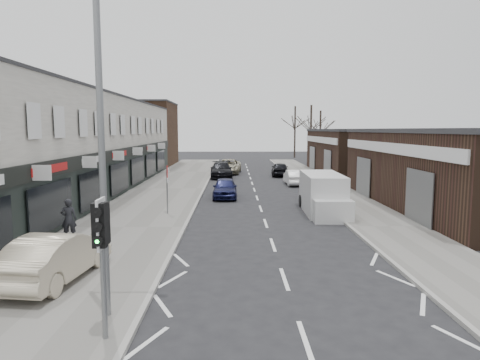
{
  "coord_description": "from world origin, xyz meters",
  "views": [
    {
      "loc": [
        -1.58,
        -10.93,
        4.66
      ],
      "look_at": [
        -1.33,
        6.51,
        2.6
      ],
      "focal_mm": 32.0,
      "sensor_mm": 36.0,
      "label": 1
    }
  ],
  "objects_px": {
    "white_van": "(323,195)",
    "parked_car_right_b": "(280,169)",
    "pedestrian": "(69,219)",
    "parked_car_left_c": "(228,166)",
    "traffic_light": "(101,236)",
    "sedan_on_pavement": "(56,256)",
    "warning_sign": "(168,175)",
    "parked_car_left_a": "(225,188)",
    "street_lamp": "(108,131)",
    "parked_car_left_b": "(221,170)",
    "parked_car_right_a": "(294,177)"
  },
  "relations": [
    {
      "from": "sedan_on_pavement",
      "to": "parked_car_left_c",
      "type": "bearing_deg",
      "value": -91.07
    },
    {
      "from": "traffic_light",
      "to": "parked_car_left_c",
      "type": "relative_size",
      "value": 0.57
    },
    {
      "from": "parked_car_right_b",
      "to": "street_lamp",
      "type": "bearing_deg",
      "value": 80.56
    },
    {
      "from": "pedestrian",
      "to": "parked_car_left_b",
      "type": "relative_size",
      "value": 0.33
    },
    {
      "from": "parked_car_left_c",
      "to": "parked_car_right_b",
      "type": "distance_m",
      "value": 5.86
    },
    {
      "from": "parked_car_left_a",
      "to": "parked_car_right_b",
      "type": "height_order",
      "value": "parked_car_right_b"
    },
    {
      "from": "traffic_light",
      "to": "pedestrian",
      "type": "distance_m",
      "value": 9.57
    },
    {
      "from": "traffic_light",
      "to": "warning_sign",
      "type": "relative_size",
      "value": 1.15
    },
    {
      "from": "traffic_light",
      "to": "parked_car_left_c",
      "type": "xyz_separation_m",
      "value": [
        2.2,
        36.49,
        -1.66
      ]
    },
    {
      "from": "sedan_on_pavement",
      "to": "pedestrian",
      "type": "xyz_separation_m",
      "value": [
        -1.47,
        4.85,
        0.12
      ]
    },
    {
      "from": "parked_car_left_a",
      "to": "parked_car_left_b",
      "type": "relative_size",
      "value": 0.78
    },
    {
      "from": "parked_car_left_a",
      "to": "parked_car_left_b",
      "type": "bearing_deg",
      "value": 92.97
    },
    {
      "from": "pedestrian",
      "to": "parked_car_right_a",
      "type": "height_order",
      "value": "pedestrian"
    },
    {
      "from": "white_van",
      "to": "parked_car_right_b",
      "type": "bearing_deg",
      "value": 92.74
    },
    {
      "from": "sedan_on_pavement",
      "to": "pedestrian",
      "type": "height_order",
      "value": "pedestrian"
    },
    {
      "from": "warning_sign",
      "to": "white_van",
      "type": "height_order",
      "value": "warning_sign"
    },
    {
      "from": "parked_car_right_a",
      "to": "sedan_on_pavement",
      "type": "bearing_deg",
      "value": 64.8
    },
    {
      "from": "parked_car_right_b",
      "to": "parked_car_left_b",
      "type": "bearing_deg",
      "value": 16.77
    },
    {
      "from": "pedestrian",
      "to": "street_lamp",
      "type": "bearing_deg",
      "value": 106.89
    },
    {
      "from": "sedan_on_pavement",
      "to": "parked_car_left_b",
      "type": "bearing_deg",
      "value": -90.98
    },
    {
      "from": "traffic_light",
      "to": "parked_car_left_a",
      "type": "relative_size",
      "value": 0.77
    },
    {
      "from": "pedestrian",
      "to": "warning_sign",
      "type": "bearing_deg",
      "value": -132.07
    },
    {
      "from": "traffic_light",
      "to": "parked_car_right_b",
      "type": "bearing_deg",
      "value": 77.6
    },
    {
      "from": "white_van",
      "to": "pedestrian",
      "type": "distance_m",
      "value": 13.32
    },
    {
      "from": "white_van",
      "to": "parked_car_right_b",
      "type": "distance_m",
      "value": 19.21
    },
    {
      "from": "white_van",
      "to": "parked_car_left_c",
      "type": "relative_size",
      "value": 1.05
    },
    {
      "from": "parked_car_left_a",
      "to": "parked_car_right_b",
      "type": "distance_m",
      "value": 14.75
    },
    {
      "from": "street_lamp",
      "to": "parked_car_left_c",
      "type": "relative_size",
      "value": 1.48
    },
    {
      "from": "parked_car_left_c",
      "to": "parked_car_right_b",
      "type": "relative_size",
      "value": 1.33
    },
    {
      "from": "warning_sign",
      "to": "white_van",
      "type": "relative_size",
      "value": 0.47
    },
    {
      "from": "parked_car_left_a",
      "to": "parked_car_right_a",
      "type": "xyz_separation_m",
      "value": [
        5.7,
        6.85,
        -0.04
      ]
    },
    {
      "from": "white_van",
      "to": "parked_car_left_a",
      "type": "relative_size",
      "value": 1.43
    },
    {
      "from": "warning_sign",
      "to": "parked_car_left_c",
      "type": "xyz_separation_m",
      "value": [
        2.96,
        22.48,
        -1.45
      ]
    },
    {
      "from": "warning_sign",
      "to": "pedestrian",
      "type": "xyz_separation_m",
      "value": [
        -3.27,
        -5.45,
        -1.23
      ]
    },
    {
      "from": "traffic_light",
      "to": "parked_car_left_b",
      "type": "xyz_separation_m",
      "value": [
        1.58,
        32.5,
        -1.67
      ]
    },
    {
      "from": "parked_car_left_b",
      "to": "parked_car_left_c",
      "type": "xyz_separation_m",
      "value": [
        0.62,
        3.99,
        0.01
      ]
    },
    {
      "from": "pedestrian",
      "to": "parked_car_left_c",
      "type": "xyz_separation_m",
      "value": [
        6.23,
        27.93,
        -0.22
      ]
    },
    {
      "from": "warning_sign",
      "to": "pedestrian",
      "type": "height_order",
      "value": "warning_sign"
    },
    {
      "from": "parked_car_left_a",
      "to": "parked_car_right_a",
      "type": "distance_m",
      "value": 8.91
    },
    {
      "from": "warning_sign",
      "to": "white_van",
      "type": "xyz_separation_m",
      "value": [
        8.56,
        0.66,
        -1.16
      ]
    },
    {
      "from": "pedestrian",
      "to": "traffic_light",
      "type": "bearing_deg",
      "value": 104.11
    },
    {
      "from": "street_lamp",
      "to": "parked_car_left_b",
      "type": "bearing_deg",
      "value": 86.89
    },
    {
      "from": "white_van",
      "to": "parked_car_left_a",
      "type": "xyz_separation_m",
      "value": [
        -5.6,
        5.42,
        -0.36
      ]
    },
    {
      "from": "sedan_on_pavement",
      "to": "parked_car_left_a",
      "type": "bearing_deg",
      "value": -99.0
    },
    {
      "from": "parked_car_right_a",
      "to": "parked_car_right_b",
      "type": "height_order",
      "value": "parked_car_right_b"
    },
    {
      "from": "warning_sign",
      "to": "parked_car_left_a",
      "type": "distance_m",
      "value": 6.93
    },
    {
      "from": "street_lamp",
      "to": "warning_sign",
      "type": "relative_size",
      "value": 2.96
    },
    {
      "from": "parked_car_right_a",
      "to": "pedestrian",
      "type": "bearing_deg",
      "value": 56.05
    },
    {
      "from": "pedestrian",
      "to": "parked_car_left_a",
      "type": "height_order",
      "value": "pedestrian"
    },
    {
      "from": "pedestrian",
      "to": "parked_car_right_b",
      "type": "distance_m",
      "value": 27.8
    }
  ]
}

